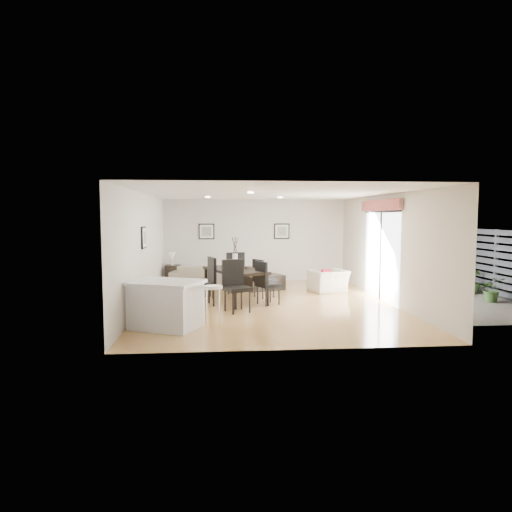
{
  "coord_description": "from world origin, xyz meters",
  "views": [
    {
      "loc": [
        -1.22,
        -11.13,
        2.15
      ],
      "look_at": [
        -0.26,
        0.4,
        1.14
      ],
      "focal_mm": 32.0,
      "sensor_mm": 36.0,
      "label": 1
    }
  ],
  "objects": [
    {
      "name": "courtyard",
      "position": [
        6.16,
        0.87,
        0.92
      ],
      "size": [
        6.0,
        6.0,
        2.0
      ],
      "color": "gray",
      "rests_on": "ground"
    },
    {
      "name": "framed_print_left_wall",
      "position": [
        -2.97,
        -0.2,
        1.65
      ],
      "size": [
        0.04,
        0.52,
        0.52
      ],
      "rotation": [
        0.0,
        0.0,
        1.57
      ],
      "color": "black",
      "rests_on": "wall_left"
    },
    {
      "name": "side_table",
      "position": [
        -2.68,
        3.45,
        0.3
      ],
      "size": [
        0.47,
        0.47,
        0.6
      ],
      "primitive_type": "cube",
      "rotation": [
        0.0,
        0.0,
        -0.05
      ],
      "color": "black",
      "rests_on": "ground"
    },
    {
      "name": "armchair",
      "position": [
        1.89,
        1.49,
        0.31
      ],
      "size": [
        1.17,
        1.09,
        0.63
      ],
      "primitive_type": "imported",
      "rotation": [
        0.0,
        0.0,
        3.43
      ],
      "color": "beige",
      "rests_on": "ground"
    },
    {
      "name": "bar_stool",
      "position": [
        -1.33,
        -2.35,
        0.69
      ],
      "size": [
        0.37,
        0.37,
        0.81
      ],
      "color": "white",
      "rests_on": "ground"
    },
    {
      "name": "cushion",
      "position": [
        1.8,
        1.4,
        0.51
      ],
      "size": [
        0.31,
        0.23,
        0.3
      ],
      "primitive_type": "cube",
      "rotation": [
        0.0,
        0.0,
        3.66
      ],
      "color": "maroon",
      "rests_on": "armchair"
    },
    {
      "name": "dining_chair_enear",
      "position": [
        -0.09,
        -0.23,
        0.6
      ],
      "size": [
        0.65,
        0.65,
        1.07
      ],
      "rotation": [
        0.0,
        0.0,
        2.05
      ],
      "color": "black",
      "rests_on": "ground"
    },
    {
      "name": "wall_right",
      "position": [
        3.0,
        0.0,
        1.35
      ],
      "size": [
        0.04,
        8.0,
        2.7
      ],
      "primitive_type": "cube",
      "color": "beige",
      "rests_on": "ground"
    },
    {
      "name": "dining_chair_wnear",
      "position": [
        -1.49,
        -0.16,
        0.65
      ],
      "size": [
        0.66,
        0.66,
        1.16
      ],
      "rotation": [
        0.0,
        0.0,
        -1.26
      ],
      "color": "black",
      "rests_on": "ground"
    },
    {
      "name": "ground",
      "position": [
        0.0,
        0.0,
        0.0
      ],
      "size": [
        8.0,
        8.0,
        0.0
      ],
      "primitive_type": "plane",
      "color": "#B38F49",
      "rests_on": "ground"
    },
    {
      "name": "coffee_table",
      "position": [
        0.11,
        2.02,
        0.22
      ],
      "size": [
        1.25,
        1.02,
        0.43
      ],
      "primitive_type": "cube",
      "rotation": [
        0.0,
        0.0,
        0.39
      ],
      "color": "black",
      "rests_on": "ground"
    },
    {
      "name": "kitchen_island",
      "position": [
        -2.23,
        -2.35,
        0.46
      ],
      "size": [
        1.59,
        1.44,
        0.91
      ],
      "rotation": [
        0.0,
        0.0,
        -0.4
      ],
      "color": "silver",
      "rests_on": "ground"
    },
    {
      "name": "dining_chair_head",
      "position": [
        -0.84,
        -0.92,
        0.66
      ],
      "size": [
        0.69,
        0.69,
        1.17
      ],
      "rotation": [
        0.0,
        0.0,
        0.41
      ],
      "color": "black",
      "rests_on": "ground"
    },
    {
      "name": "courtyard_plant_a",
      "position": [
        5.63,
        -0.34,
        0.32
      ],
      "size": [
        0.7,
        0.65,
        0.64
      ],
      "primitive_type": "imported",
      "rotation": [
        0.0,
        0.0,
        -0.31
      ],
      "color": "#345524",
      "rests_on": "ground"
    },
    {
      "name": "dining_chair_wfar",
      "position": [
        -1.5,
        0.82,
        0.59
      ],
      "size": [
        0.56,
        0.56,
        1.06
      ],
      "rotation": [
        0.0,
        0.0,
        -1.37
      ],
      "color": "black",
      "rests_on": "ground"
    },
    {
      "name": "wall_back",
      "position": [
        0.0,
        4.0,
        1.35
      ],
      "size": [
        6.0,
        0.04,
        2.7
      ],
      "primitive_type": "cube",
      "color": "beige",
      "rests_on": "ground"
    },
    {
      "name": "sofa",
      "position": [
        -1.51,
        2.76,
        0.33
      ],
      "size": [
        2.42,
        1.36,
        0.67
      ],
      "primitive_type": "imported",
      "rotation": [
        0.0,
        0.0,
        2.93
      ],
      "color": "gray",
      "rests_on": "ground"
    },
    {
      "name": "sliding_door",
      "position": [
        2.96,
        0.3,
        1.66
      ],
      "size": [
        0.12,
        2.7,
        2.57
      ],
      "color": "white",
      "rests_on": "wall_right"
    },
    {
      "name": "framed_print_back_right",
      "position": [
        0.9,
        3.97,
        1.65
      ],
      "size": [
        0.52,
        0.04,
        0.52
      ],
      "color": "black",
      "rests_on": "wall_back"
    },
    {
      "name": "wall_left",
      "position": [
        -3.0,
        0.0,
        1.35
      ],
      "size": [
        0.04,
        8.0,
        2.7
      ],
      "primitive_type": "cube",
      "color": "beige",
      "rests_on": "ground"
    },
    {
      "name": "framed_print_back_left",
      "position": [
        -1.6,
        3.97,
        1.65
      ],
      "size": [
        0.52,
        0.04,
        0.52
      ],
      "color": "black",
      "rests_on": "wall_back"
    },
    {
      "name": "wall_front",
      "position": [
        0.0,
        -4.0,
        1.35
      ],
      "size": [
        6.0,
        0.04,
        2.7
      ],
      "primitive_type": "cube",
      "color": "beige",
      "rests_on": "ground"
    },
    {
      "name": "table_lamp",
      "position": [
        -2.68,
        3.45,
        0.86
      ],
      "size": [
        0.21,
        0.21,
        0.4
      ],
      "color": "white",
      "rests_on": "side_table"
    },
    {
      "name": "dining_table",
      "position": [
        -0.8,
        0.31,
        0.74
      ],
      "size": [
        1.68,
        2.21,
        0.82
      ],
      "rotation": [
        0.0,
        0.0,
        0.4
      ],
      "color": "black",
      "rests_on": "ground"
    },
    {
      "name": "vase",
      "position": [
        -0.8,
        0.31,
        1.19
      ],
      "size": [
        0.88,
        1.44,
        0.82
      ],
      "color": "white",
      "rests_on": "dining_table"
    },
    {
      "name": "dining_chair_foot",
      "position": [
        -0.78,
        1.53,
        0.65
      ],
      "size": [
        0.63,
        0.63,
        1.16
      ],
      "rotation": [
        0.0,
        0.0,
        3.38
      ],
      "color": "black",
      "rests_on": "ground"
    },
    {
      "name": "courtyard_plant_b",
      "position": [
        5.85,
        0.91,
        0.35
      ],
      "size": [
        0.5,
        0.5,
        0.7
      ],
      "primitive_type": "imported",
      "rotation": [
        0.0,
        0.0,
        -0.33
      ],
      "color": "#345524",
      "rests_on": "ground"
    },
    {
      "name": "dining_chair_efar",
      "position": [
        -0.08,
        0.76,
        0.57
      ],
      "size": [
        0.63,
        0.63,
        1.02
      ],
      "rotation": [
        0.0,
        0.0,
        2.11
      ],
      "color": "black",
      "rests_on": "ground"
    },
    {
      "name": "ceiling",
      "position": [
        0.0,
        0.0,
        2.7
      ],
      "size": [
        6.0,
        8.0,
        0.02
      ],
      "primitive_type": "cube",
      "color": "white",
      "rests_on": "wall_back"
    }
  ]
}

